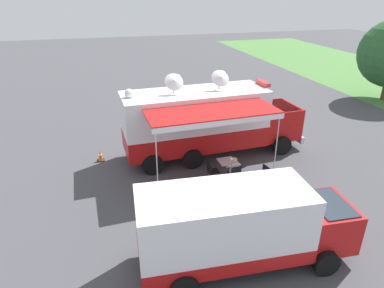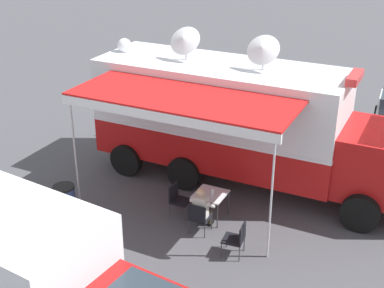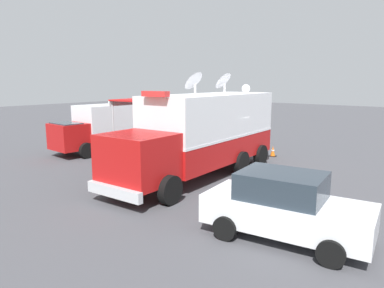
{
  "view_description": "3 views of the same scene",
  "coord_description": "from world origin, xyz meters",
  "views": [
    {
      "loc": [
        15.35,
        -4.48,
        8.07
      ],
      "look_at": [
        1.55,
        -0.6,
        1.43
      ],
      "focal_mm": 31.5,
      "sensor_mm": 36.0,
      "label": 1
    },
    {
      "loc": [
        13.24,
        6.19,
        7.7
      ],
      "look_at": [
        0.56,
        -0.62,
        1.11
      ],
      "focal_mm": 49.83,
      "sensor_mm": 36.0,
      "label": 2
    },
    {
      "loc": [
        -8.98,
        12.9,
        4.07
      ],
      "look_at": [
        0.51,
        0.76,
        1.33
      ],
      "focal_mm": 33.27,
      "sensor_mm": 36.0,
      "label": 3
    }
  ],
  "objects": [
    {
      "name": "folding_chair_beside_table",
      "position": [
        2.6,
        0.04,
        0.51
      ],
      "size": [
        0.5,
        0.5,
        0.87
      ],
      "color": "black",
      "rests_on": "ground"
    },
    {
      "name": "trash_bin",
      "position": [
        4.1,
        -2.54,
        0.46
      ],
      "size": [
        0.57,
        0.57,
        0.91
      ],
      "color": "#384C7F",
      "rests_on": "ground"
    },
    {
      "name": "traffic_cone",
      "position": [
        -0.73,
        -4.84,
        0.28
      ],
      "size": [
        0.36,
        0.36,
        0.58
      ],
      "color": "black",
      "rests_on": "ground"
    },
    {
      "name": "support_truck",
      "position": [
        7.73,
        -0.8,
        1.39
      ],
      "size": [
        2.71,
        6.93,
        2.7
      ],
      "color": "white",
      "rests_on": "ground"
    },
    {
      "name": "water_bottle",
      "position": [
        2.44,
        0.99,
        0.83
      ],
      "size": [
        0.07,
        0.07,
        0.22
      ],
      "color": "silver",
      "rests_on": "folding_table"
    },
    {
      "name": "folding_table",
      "position": [
        2.35,
        0.89,
        0.67
      ],
      "size": [
        0.83,
        0.83,
        0.73
      ],
      "color": "silver",
      "rests_on": "ground"
    },
    {
      "name": "ground_plane",
      "position": [
        0.0,
        0.0,
        0.0
      ],
      "size": [
        100.0,
        100.0,
        0.0
      ],
      "primitive_type": "plane",
      "color": "#47474C"
    },
    {
      "name": "folding_chair_spare_by_truck",
      "position": [
        3.53,
        2.19,
        0.51
      ],
      "size": [
        0.54,
        0.54,
        0.87
      ],
      "color": "black",
      "rests_on": "ground"
    },
    {
      "name": "seated_responder",
      "position": [
        2.96,
        0.96,
        0.65
      ],
      "size": [
        0.67,
        0.57,
        1.25
      ],
      "color": "silver",
      "rests_on": "ground"
    },
    {
      "name": "folding_chair_at_table",
      "position": [
        3.15,
        0.97,
        0.51
      ],
      "size": [
        0.5,
        0.5,
        0.87
      ],
      "color": "black",
      "rests_on": "ground"
    },
    {
      "name": "car_behind_truck",
      "position": [
        -5.48,
        4.51,
        0.88
      ],
      "size": [
        4.37,
        2.35,
        1.76
      ],
      "color": "silver",
      "rests_on": "ground"
    },
    {
      "name": "lot_stripe",
      "position": [
        -2.33,
        0.17,
        0.0
      ],
      "size": [
        0.3,
        4.8,
        0.01
      ],
      "primitive_type": "cube",
      "rotation": [
        0.0,
        0.0,
        0.04
      ],
      "color": "silver",
      "rests_on": "ground"
    },
    {
      "name": "command_truck",
      "position": [
        0.01,
        0.75,
        1.95
      ],
      "size": [
        5.14,
        9.58,
        4.53
      ],
      "color": "#B71414",
      "rests_on": "ground"
    }
  ]
}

